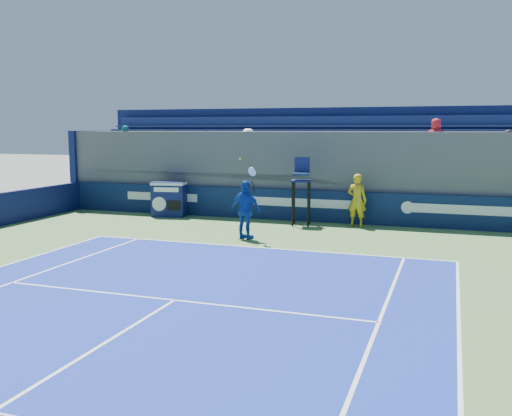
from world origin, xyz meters
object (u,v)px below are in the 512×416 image
(ball_person, at_px, (357,200))
(umpire_chair, at_px, (301,184))
(match_clock, at_px, (169,198))
(tennis_player, at_px, (246,210))

(ball_person, xyz_separation_m, umpire_chair, (-1.96, -0.35, 0.57))
(match_clock, height_order, tennis_player, tennis_player)
(tennis_player, bearing_deg, umpire_chair, 72.59)
(ball_person, height_order, tennis_player, tennis_player)
(umpire_chair, distance_m, tennis_player, 3.35)
(match_clock, xyz_separation_m, umpire_chair, (5.51, -0.30, 0.79))
(tennis_player, bearing_deg, match_clock, 142.72)
(match_clock, distance_m, umpire_chair, 5.58)
(ball_person, distance_m, match_clock, 7.48)
(match_clock, relative_size, umpire_chair, 0.58)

